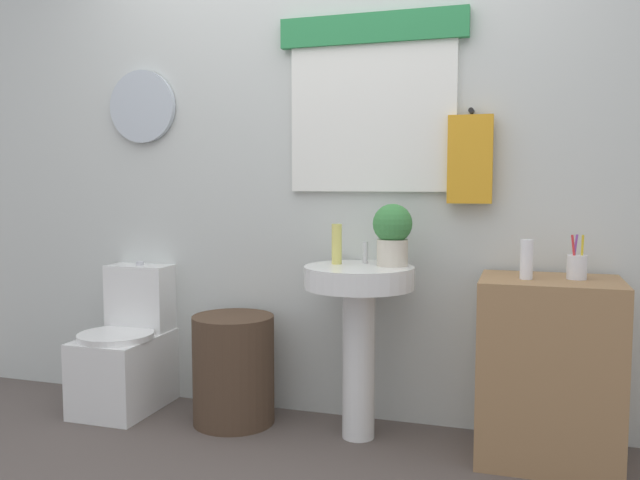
{
  "coord_description": "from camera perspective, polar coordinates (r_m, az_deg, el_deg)",
  "views": [
    {
      "loc": [
        0.96,
        -2.0,
        1.17
      ],
      "look_at": [
        0.08,
        0.8,
        0.92
      ],
      "focal_mm": 36.62,
      "sensor_mm": 36.0,
      "label": 1
    }
  ],
  "objects": [
    {
      "name": "faucet",
      "position": [
        3.07,
        3.99,
        -1.1
      ],
      "size": [
        0.03,
        0.03,
        0.1
      ],
      "primitive_type": "cylinder",
      "color": "silver",
      "rests_on": "pedestal_sink"
    },
    {
      "name": "back_wall",
      "position": [
        3.29,
        0.56,
        7.34
      ],
      "size": [
        4.4,
        0.18,
        2.6
      ],
      "color": "silver",
      "rests_on": "ground_plane"
    },
    {
      "name": "pedestal_sink",
      "position": [
        2.99,
        3.41,
        -6.16
      ],
      "size": [
        0.5,
        0.5,
        0.8
      ],
      "color": "white",
      "rests_on": "ground_plane"
    },
    {
      "name": "potted_plant",
      "position": [
        2.97,
        6.35,
        0.69
      ],
      "size": [
        0.18,
        0.18,
        0.28
      ],
      "color": "beige",
      "rests_on": "pedestal_sink"
    },
    {
      "name": "toilet",
      "position": [
        3.6,
        -16.48,
        -9.48
      ],
      "size": [
        0.38,
        0.51,
        0.75
      ],
      "color": "white",
      "rests_on": "ground_plane"
    },
    {
      "name": "laundry_hamper",
      "position": [
        3.28,
        -7.57,
        -11.13
      ],
      "size": [
        0.4,
        0.4,
        0.53
      ],
      "primitive_type": "cylinder",
      "color": "#4C3828",
      "rests_on": "ground_plane"
    },
    {
      "name": "toothbrush_cup",
      "position": [
        2.89,
        21.53,
        -2.16
      ],
      "size": [
        0.08,
        0.08,
        0.19
      ],
      "color": "silver",
      "rests_on": "wooden_cabinet"
    },
    {
      "name": "wooden_cabinet",
      "position": [
        2.95,
        19.32,
        -10.68
      ],
      "size": [
        0.57,
        0.44,
        0.78
      ],
      "primitive_type": "cube",
      "color": "#9E754C",
      "rests_on": "ground_plane"
    },
    {
      "name": "lotion_bottle",
      "position": [
        2.82,
        17.6,
        -1.63
      ],
      "size": [
        0.05,
        0.05,
        0.16
      ],
      "primitive_type": "cylinder",
      "color": "white",
      "rests_on": "wooden_cabinet"
    },
    {
      "name": "soap_bottle",
      "position": [
        3.03,
        1.47,
        -0.35
      ],
      "size": [
        0.05,
        0.05,
        0.19
      ],
      "primitive_type": "cylinder",
      "color": "#DBD166",
      "rests_on": "pedestal_sink"
    }
  ]
}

